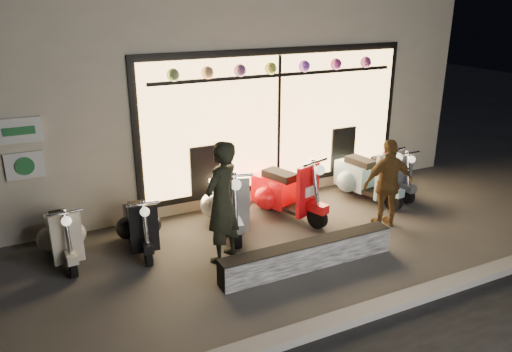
{
  "coord_description": "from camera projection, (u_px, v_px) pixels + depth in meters",
  "views": [
    {
      "loc": [
        -3.61,
        -6.09,
        3.72
      ],
      "look_at": [
        -0.32,
        0.6,
        1.05
      ],
      "focal_mm": 35.0,
      "sensor_mm": 36.0,
      "label": 1
    }
  ],
  "objects": [
    {
      "name": "ground",
      "position": [
        291.0,
        247.0,
        7.9
      ],
      "size": [
        40.0,
        40.0,
        0.0
      ],
      "primitive_type": "plane",
      "color": "#383533",
      "rests_on": "ground"
    },
    {
      "name": "kerb",
      "position": [
        372.0,
        311.0,
        6.19
      ],
      "size": [
        40.0,
        0.25,
        0.12
      ],
      "primitive_type": "cube",
      "color": "slate",
      "rests_on": "ground"
    },
    {
      "name": "shop_building",
      "position": [
        184.0,
        73.0,
        11.4
      ],
      "size": [
        10.2,
        6.23,
        4.2
      ],
      "color": "beige",
      "rests_on": "ground"
    },
    {
      "name": "graffiti_barrier",
      "position": [
        308.0,
        255.0,
        7.24
      ],
      "size": [
        2.75,
        0.28,
        0.4
      ],
      "primitive_type": "cube",
      "color": "black",
      "rests_on": "ground"
    },
    {
      "name": "scooter_silver",
      "position": [
        227.0,
        201.0,
        8.48
      ],
      "size": [
        0.76,
        1.61,
        1.15
      ],
      "rotation": [
        0.0,
        0.0,
        -0.24
      ],
      "color": "black",
      "rests_on": "ground"
    },
    {
      "name": "scooter_red",
      "position": [
        282.0,
        190.0,
        8.95
      ],
      "size": [
        0.84,
        1.58,
        1.14
      ],
      "rotation": [
        0.0,
        0.0,
        0.32
      ],
      "color": "black",
      "rests_on": "ground"
    },
    {
      "name": "scooter_black",
      "position": [
        140.0,
        224.0,
        7.82
      ],
      "size": [
        0.48,
        1.3,
        0.93
      ],
      "rotation": [
        0.0,
        0.0,
        -0.08
      ],
      "color": "black",
      "rests_on": "ground"
    },
    {
      "name": "scooter_cream",
      "position": [
        62.0,
        234.0,
        7.48
      ],
      "size": [
        0.46,
        1.31,
        0.94
      ],
      "rotation": [
        0.0,
        0.0,
        0.06
      ],
      "color": "black",
      "rests_on": "ground"
    },
    {
      "name": "scooter_blue",
      "position": [
        362.0,
        175.0,
        9.74
      ],
      "size": [
        0.65,
        1.56,
        1.11
      ],
      "rotation": [
        0.0,
        0.0,
        0.16
      ],
      "color": "black",
      "rests_on": "ground"
    },
    {
      "name": "scooter_grey",
      "position": [
        385.0,
        173.0,
        10.03
      ],
      "size": [
        0.43,
        1.33,
        0.96
      ],
      "rotation": [
        0.0,
        0.0,
        -0.01
      ],
      "color": "black",
      "rests_on": "ground"
    },
    {
      "name": "man",
      "position": [
        222.0,
        202.0,
        7.23
      ],
      "size": [
        0.8,
        0.73,
        1.84
      ],
      "primitive_type": "imported",
      "rotation": [
        0.0,
        0.0,
        3.71
      ],
      "color": "black",
      "rests_on": "ground"
    },
    {
      "name": "woman",
      "position": [
        388.0,
        184.0,
        8.37
      ],
      "size": [
        0.96,
        0.53,
        1.54
      ],
      "primitive_type": "imported",
      "rotation": [
        0.0,
        0.0,
        2.97
      ],
      "color": "brown",
      "rests_on": "ground"
    }
  ]
}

